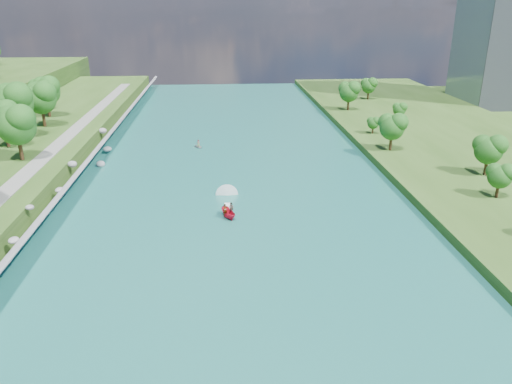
{
  "coord_description": "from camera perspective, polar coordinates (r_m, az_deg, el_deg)",
  "views": [
    {
      "loc": [
        -1.59,
        -51.26,
        28.93
      ],
      "look_at": [
        3.57,
        18.08,
        2.5
      ],
      "focal_mm": 35.0,
      "sensor_mm": 36.0,
      "label": 1
    }
  ],
  "objects": [
    {
      "name": "riverside_path",
      "position": [
        81.72,
        -26.23,
        0.5
      ],
      "size": [
        3.0,
        200.0,
        0.1
      ],
      "primitive_type": "cube",
      "color": "gray",
      "rests_on": "berm_west"
    },
    {
      "name": "motorboat",
      "position": [
        73.36,
        -3.23,
        -1.85
      ],
      "size": [
        3.6,
        18.72,
        2.21
      ],
      "rotation": [
        0.0,
        0.0,
        3.5
      ],
      "color": "red",
      "rests_on": "river_water"
    },
    {
      "name": "raft",
      "position": [
        107.14,
        -6.59,
        5.27
      ],
      "size": [
        2.85,
        3.09,
        1.68
      ],
      "rotation": [
        0.0,
        0.0,
        0.55
      ],
      "color": "#95999D",
      "rests_on": "river_water"
    },
    {
      "name": "river_water",
      "position": [
        76.91,
        -2.76,
        -1.27
      ],
      "size": [
        55.0,
        240.0,
        0.1
      ],
      "primitive_type": "cube",
      "color": "#1B675B",
      "rests_on": "ground"
    },
    {
      "name": "trees_east",
      "position": [
        108.22,
        17.37,
        7.28
      ],
      "size": [
        16.28,
        140.88,
        9.23
      ],
      "color": "#154F18",
      "rests_on": "berm_east"
    },
    {
      "name": "ground",
      "position": [
        58.88,
        -2.19,
        -8.63
      ],
      "size": [
        260.0,
        260.0,
        0.0
      ],
      "primitive_type": "plane",
      "color": "#2D5119",
      "rests_on": "ground"
    },
    {
      "name": "riprap_bank",
      "position": [
        79.51,
        -21.73,
        -0.69
      ],
      "size": [
        4.46,
        236.0,
        4.26
      ],
      "color": "slate",
      "rests_on": "ground"
    }
  ]
}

